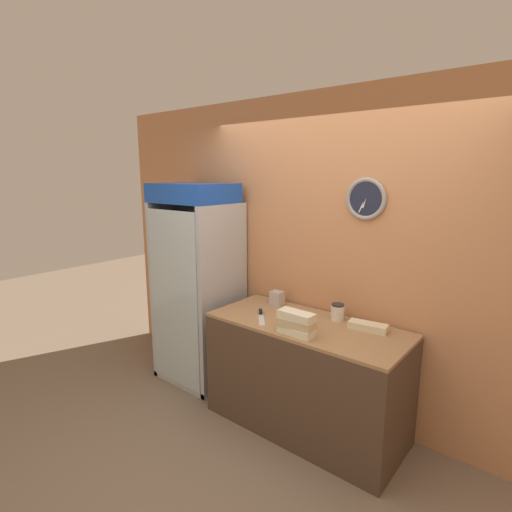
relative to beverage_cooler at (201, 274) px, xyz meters
name	(u,v)px	position (x,y,z in m)	size (l,w,h in m)	color
ground_plane	(231,490)	(1.28, -0.97, -1.07)	(14.00, 14.00, 0.00)	#7A6651
wall_back	(333,258)	(1.28, 0.31, 0.29)	(5.20, 0.09, 2.70)	tan
prep_counter	(305,376)	(1.28, -0.08, -0.62)	(1.57, 0.68, 0.90)	#4C3828
beverage_cooler	(201,274)	(0.00, 0.00, 0.00)	(0.75, 0.62, 1.96)	#B2B7BC
sandwich_stack_bottom	(296,331)	(1.34, -0.32, -0.14)	(0.28, 0.12, 0.06)	beige
sandwich_stack_middle	(296,323)	(1.34, -0.32, -0.08)	(0.28, 0.12, 0.06)	tan
sandwich_stack_top	(296,316)	(1.34, -0.32, -0.02)	(0.28, 0.12, 0.06)	beige
sandwich_flat_left	(368,327)	(1.71, 0.09, -0.14)	(0.30, 0.15, 0.06)	beige
chefs_knife	(261,315)	(0.90, -0.18, -0.16)	(0.25, 0.28, 0.02)	silver
condiment_jar	(338,312)	(1.43, 0.14, -0.11)	(0.11, 0.11, 0.13)	silver
napkin_dispenser	(277,298)	(0.83, 0.14, -0.11)	(0.11, 0.09, 0.12)	#B7B2AD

